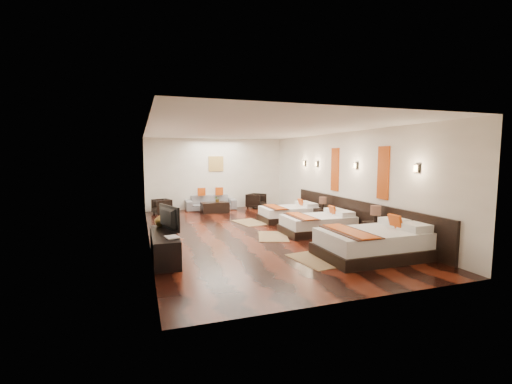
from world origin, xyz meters
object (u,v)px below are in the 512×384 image
object	(u,v)px
tv_console	(164,246)
sofa	(211,202)
bed_mid	(319,224)
nightstand_b	(323,214)
table_plant	(217,199)
bed_far	(289,213)
book	(166,238)
bed_near	(375,243)
armchair_left	(162,206)
nightstand_a	(375,230)
tv	(165,218)
figurine	(161,219)
armchair_right	(256,201)
coffee_table	(215,207)

from	to	relation	value
tv_console	sofa	distance (m)	6.57
bed_mid	nightstand_b	bearing A→B (deg)	55.74
bed_mid	table_plant	xyz separation A→B (m)	(-1.90, 4.20, 0.27)
bed_far	book	distance (m)	5.54
bed_near	armchair_left	size ratio (longest dim) A/B	3.83
armchair_left	nightstand_a	bearing A→B (deg)	18.59
nightstand_b	table_plant	xyz separation A→B (m)	(-2.65, 3.10, 0.23)
bed_near	table_plant	size ratio (longest dim) A/B	9.20
tv	armchair_left	bearing A→B (deg)	-22.54
armchair_left	table_plant	world-z (taller)	table_plant
tv	figurine	distance (m)	0.47
nightstand_b	armchair_left	size ratio (longest dim) A/B	1.41
book	armchair_right	size ratio (longest dim) A/B	0.48
table_plant	tv	bearing A→B (deg)	-113.81
bed_near	coffee_table	world-z (taller)	bed_near
book	armchair_left	xyz separation A→B (m)	(0.31, 6.33, -0.29)
coffee_table	armchair_right	bearing A→B (deg)	17.82
figurine	armchair_left	world-z (taller)	figurine
table_plant	armchair_right	bearing A→B (deg)	19.83
bed_far	armchair_right	size ratio (longest dim) A/B	2.81
bed_mid	bed_far	bearing A→B (deg)	90.04
bed_far	bed_near	bearing A→B (deg)	-89.93
armchair_right	table_plant	world-z (taller)	table_plant
tv_console	armchair_right	bearing A→B (deg)	55.95
tv_console	tv	bearing A→B (deg)	79.19
bed_near	armchair_left	distance (m)	8.05
coffee_table	nightstand_a	bearing A→B (deg)	-64.22
tv	armchair_left	distance (m)	5.57
bed_far	nightstand_a	xyz separation A→B (m)	(0.75, -3.36, 0.08)
nightstand_a	book	xyz separation A→B (m)	(-4.95, -0.24, 0.24)
bed_far	book	size ratio (longest dim) A/B	5.81
bed_mid	nightstand_b	world-z (taller)	nightstand_b
sofa	coffee_table	bearing A→B (deg)	-88.43
nightstand_a	bed_mid	bearing A→B (deg)	117.69
figurine	armchair_left	bearing A→B (deg)	86.45
nightstand_a	sofa	size ratio (longest dim) A/B	0.47
coffee_table	table_plant	xyz separation A→B (m)	(0.09, -0.04, 0.32)
bed_mid	sofa	distance (m)	5.43
bed_far	tv	xyz separation A→B (m)	(-4.14, -2.81, 0.57)
nightstand_a	nightstand_b	world-z (taller)	nightstand_a
bed_mid	sofa	bearing A→B (deg)	111.50
tv_console	armchair_left	world-z (taller)	tv_console
nightstand_b	table_plant	distance (m)	4.09
figurine	tv_console	bearing A→B (deg)	-90.00
coffee_table	nightstand_b	bearing A→B (deg)	-48.90
nightstand_a	tv_console	world-z (taller)	nightstand_a
figurine	bed_near	bearing A→B (deg)	-25.15
nightstand_a	nightstand_b	size ratio (longest dim) A/B	1.09
bed_near	nightstand_a	world-z (taller)	nightstand_a
figurine	sofa	world-z (taller)	figurine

